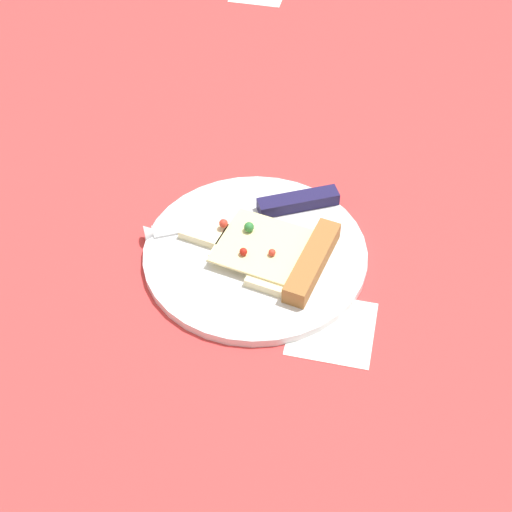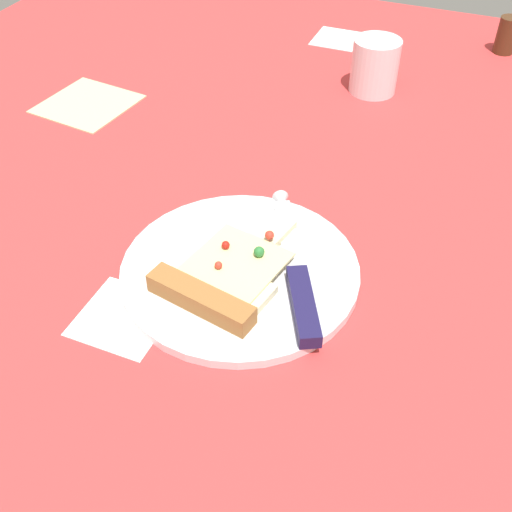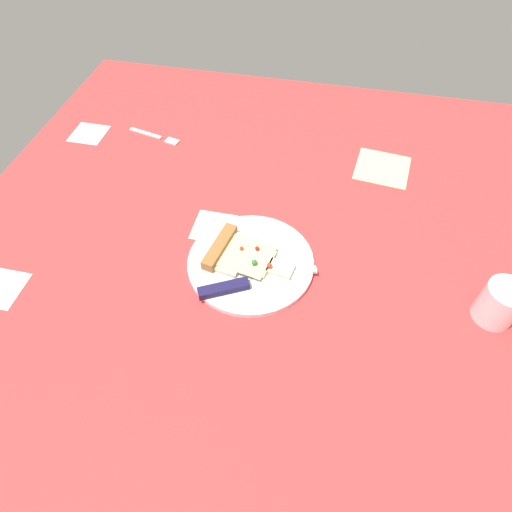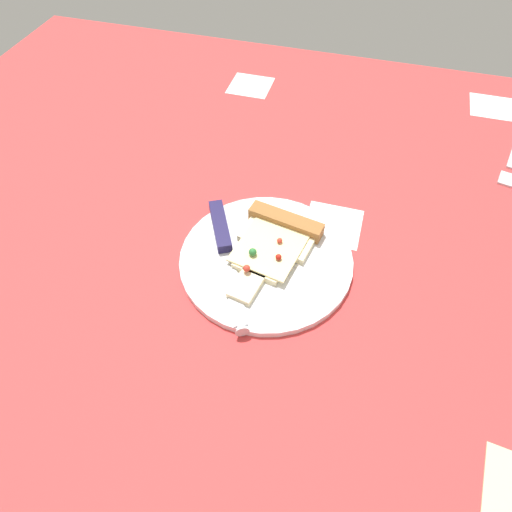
% 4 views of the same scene
% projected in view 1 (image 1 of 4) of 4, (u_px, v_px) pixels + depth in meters
% --- Properties ---
extents(ground_plane, '(1.53, 1.53, 0.03)m').
position_uv_depth(ground_plane, '(183.00, 243.00, 0.92)').
color(ground_plane, '#D13838').
rests_on(ground_plane, ground).
extents(plate, '(0.26, 0.26, 0.01)m').
position_uv_depth(plate, '(255.00, 254.00, 0.88)').
color(plate, silver).
rests_on(plate, ground_plane).
extents(pizza_slice, '(0.19, 0.13, 0.02)m').
position_uv_depth(pizza_slice, '(276.00, 252.00, 0.86)').
color(pizza_slice, beige).
rests_on(pizza_slice, plate).
extents(knife, '(0.22, 0.13, 0.02)m').
position_uv_depth(knife, '(262.00, 209.00, 0.91)').
color(knife, silver).
rests_on(knife, plate).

